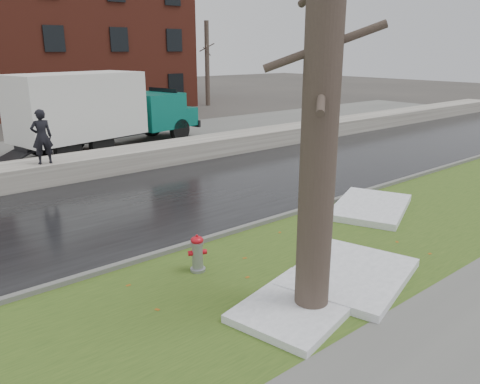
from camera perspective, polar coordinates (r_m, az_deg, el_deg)
ground at (r=10.64m, az=1.43°, el=-7.09°), size 120.00×120.00×0.00m
verge at (r=9.81m, az=6.26°, el=-9.25°), size 60.00×4.50×0.04m
sidewalk at (r=8.04m, az=26.64°, el=-17.51°), size 60.00×3.00×0.05m
road at (r=14.12m, az=-10.59°, el=-1.15°), size 60.00×7.00×0.03m
parking_lot at (r=21.74m, az=-21.62°, el=4.31°), size 60.00×9.00×0.03m
curb at (r=11.32m, az=-1.89°, el=-5.17°), size 60.00×0.15×0.14m
snowbank at (r=17.70m, az=-17.31°, el=3.26°), size 60.00×1.60×0.75m
bg_tree_right at (r=38.51m, az=-4.02°, el=15.44°), size 1.40×1.62×6.50m
fire_hydrant at (r=9.48m, az=-5.22°, el=-7.27°), size 0.38×0.37×0.78m
tree at (r=7.30m, az=9.90°, el=11.57°), size 1.37×1.55×7.23m
box_truck at (r=21.69m, az=-16.67°, el=9.59°), size 10.38×4.10×3.43m
worker at (r=16.49m, az=-23.02°, el=6.22°), size 0.70×0.50×1.78m
snow_patch_near at (r=9.55m, az=13.25°, el=-9.73°), size 3.07×2.67×0.16m
snow_patch_far at (r=8.33m, az=7.06°, el=-13.67°), size 2.51×2.06×0.14m
snow_patch_side at (r=13.57m, az=15.64°, el=-1.75°), size 3.29×2.79×0.18m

